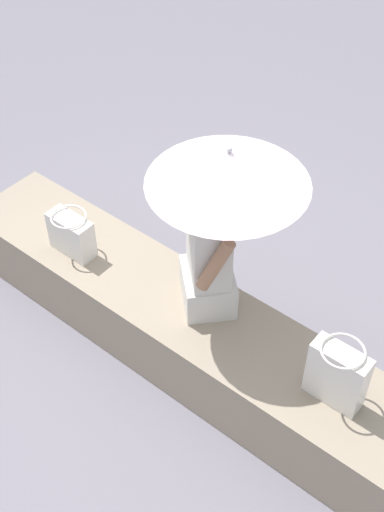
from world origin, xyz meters
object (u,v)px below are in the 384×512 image
Objects in this scene: parasol at (228,168)px; tote_bag_canvas at (337,374)px; person_seated at (209,251)px; handbag_black at (71,234)px.

tote_bag_canvas is (0.80, -0.14, -0.78)m from parasol.
person_seated is 0.82× the size of parasol.
person_seated reaches higher than handbag_black.
tote_bag_canvas is at bearing -9.87° from parasol.
tote_bag_canvas is (0.89, -0.12, -0.20)m from person_seated.
tote_bag_canvas reaches higher than handbag_black.
person_seated is 2.38× the size of tote_bag_canvas.
handbag_black is at bearing -177.44° from tote_bag_canvas.
parasol reaches higher than handbag_black.
person_seated is 3.08× the size of handbag_black.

